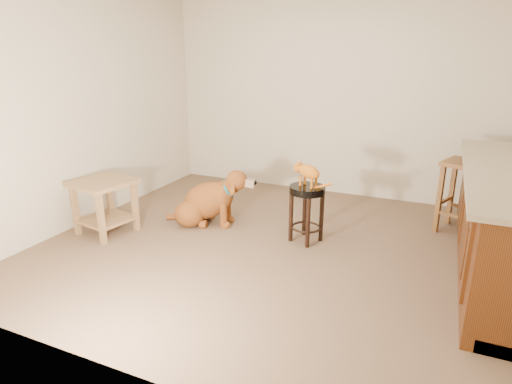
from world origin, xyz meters
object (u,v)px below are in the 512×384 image
at_px(side_table, 104,199).
at_px(golden_retriever, 207,202).
at_px(padded_stool, 307,202).
at_px(tabby_kitten, 307,172).
at_px(wood_stool, 462,196).

height_order(side_table, golden_retriever, golden_retriever).
bearing_deg(side_table, padded_stool, 17.86).
bearing_deg(golden_retriever, tabby_kitten, -13.19).
bearing_deg(side_table, golden_retriever, 37.71).
distance_m(wood_stool, tabby_kitten, 1.72).
bearing_deg(wood_stool, golden_retriever, -161.30).
bearing_deg(side_table, tabby_kitten, 18.04).
height_order(wood_stool, side_table, wood_stool).
height_order(padded_stool, wood_stool, wood_stool).
distance_m(padded_stool, side_table, 2.12).
relative_size(side_table, tabby_kitten, 1.56).
distance_m(padded_stool, wood_stool, 1.68).
xyz_separation_m(padded_stool, tabby_kitten, (-0.01, 0.00, 0.31)).
xyz_separation_m(golden_retriever, tabby_kitten, (1.15, -0.01, 0.48)).
bearing_deg(tabby_kitten, golden_retriever, -159.24).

